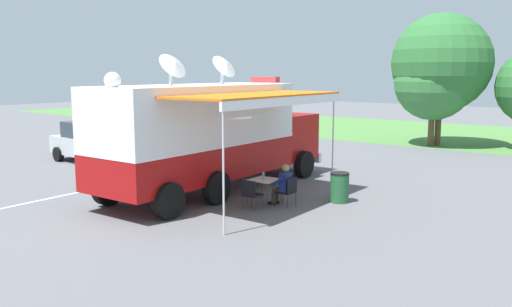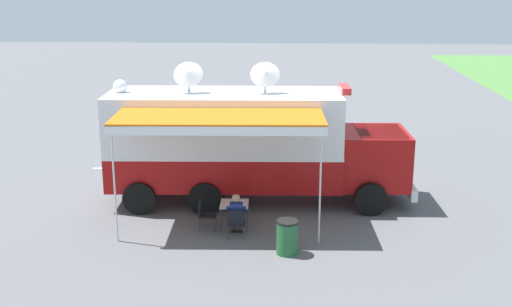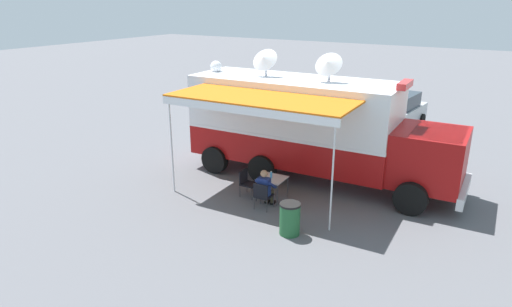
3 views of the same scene
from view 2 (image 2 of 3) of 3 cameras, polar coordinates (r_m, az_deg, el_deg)
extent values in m
plane|color=#5B5B60|center=(20.54, -2.74, -4.18)|extent=(100.00, 100.00, 0.00)
cube|color=silver|center=(24.10, -8.92, -1.34)|extent=(0.29, 4.80, 0.01)
cube|color=#9E0F0F|center=(20.18, -2.79, -1.10)|extent=(2.76, 7.28, 1.10)
cube|color=white|center=(19.83, -2.84, 2.78)|extent=(2.76, 7.28, 1.70)
cube|color=white|center=(20.03, -2.81, 0.41)|extent=(2.78, 7.31, 0.10)
cube|color=#9E0F0F|center=(20.34, 10.39, -0.33)|extent=(2.37, 2.18, 1.70)
cube|color=#28333D|center=(20.25, 11.02, 1.03)|extent=(2.20, 1.55, 0.70)
cube|color=silver|center=(20.82, 13.34, -2.72)|extent=(2.38, 0.28, 0.36)
cylinder|color=black|center=(21.76, 9.23, -1.83)|extent=(0.34, 1.01, 1.00)
cylinder|color=black|center=(19.42, 10.26, -4.04)|extent=(0.34, 1.01, 1.00)
cylinder|color=black|center=(21.60, -3.99, -1.79)|extent=(0.34, 1.01, 1.00)
cylinder|color=black|center=(19.24, -4.60, -4.02)|extent=(0.34, 1.01, 1.00)
cylinder|color=black|center=(21.86, -9.17, -1.75)|extent=(0.34, 1.01, 1.00)
cylinder|color=black|center=(19.53, -10.41, -3.93)|extent=(0.34, 1.01, 1.00)
cube|color=white|center=(19.65, -2.87, 5.34)|extent=(2.76, 7.28, 0.10)
cube|color=red|center=(19.73, 7.96, 5.75)|extent=(1.11, 0.32, 0.20)
cylinder|color=silver|center=(19.70, -6.04, 6.11)|extent=(0.10, 0.10, 0.45)
cone|color=silver|center=(19.49, -6.12, 7.21)|extent=(0.75, 0.92, 0.81)
cylinder|color=silver|center=(19.56, 0.82, 6.13)|extent=(0.10, 0.10, 0.45)
cone|color=silver|center=(19.35, 0.83, 7.24)|extent=(0.75, 0.92, 0.81)
sphere|color=white|center=(20.07, -12.09, 5.90)|extent=(0.44, 0.44, 0.44)
cube|color=orange|center=(17.39, -3.36, 3.31)|extent=(2.40, 5.83, 0.06)
cube|color=white|center=(16.39, -3.61, 2.04)|extent=(0.29, 5.76, 0.24)
cylinder|color=silver|center=(16.87, 5.79, -2.86)|extent=(0.05, 0.05, 3.25)
cylinder|color=silver|center=(17.28, -12.59, -2.72)|extent=(0.05, 0.05, 3.25)
cube|color=silver|center=(18.10, -1.96, -4.54)|extent=(0.83, 0.83, 0.03)
cylinder|color=#333338|center=(18.56, -0.75, -5.21)|extent=(0.03, 0.03, 0.70)
cylinder|color=#333338|center=(17.87, -0.81, -6.05)|extent=(0.03, 0.03, 0.70)
cylinder|color=#333338|center=(18.60, -3.03, -5.19)|extent=(0.03, 0.03, 0.70)
cylinder|color=#333338|center=(17.91, -3.19, -6.03)|extent=(0.03, 0.03, 0.70)
cylinder|color=#4C99D8|center=(18.07, -2.08, -4.19)|extent=(0.07, 0.07, 0.20)
cylinder|color=white|center=(18.03, -2.09, -3.85)|extent=(0.04, 0.04, 0.02)
cube|color=black|center=(17.55, -1.78, -6.24)|extent=(0.50, 0.50, 0.04)
cube|color=black|center=(17.26, -1.82, -5.80)|extent=(0.06, 0.48, 0.44)
cylinder|color=#333338|center=(17.84, -2.45, -6.59)|extent=(0.02, 0.02, 0.42)
cylinder|color=#333338|center=(17.82, -1.03, -6.60)|extent=(0.02, 0.02, 0.42)
cylinder|color=#333338|center=(17.43, -2.53, -7.14)|extent=(0.02, 0.02, 0.42)
cylinder|color=#333338|center=(17.41, -1.07, -7.15)|extent=(0.02, 0.02, 0.42)
cube|color=black|center=(18.12, -4.37, -5.55)|extent=(0.50, 0.50, 0.04)
cube|color=black|center=(18.06, -5.08, -4.86)|extent=(0.48, 0.06, 0.44)
cylinder|color=#333338|center=(18.38, -3.61, -5.92)|extent=(0.02, 0.02, 0.42)
cylinder|color=#333338|center=(17.98, -3.71, -6.43)|extent=(0.02, 0.02, 0.42)
cylinder|color=#333338|center=(18.42, -4.98, -5.90)|extent=(0.02, 0.02, 0.42)
cylinder|color=#333338|center=(18.02, -5.12, -6.41)|extent=(0.02, 0.02, 0.42)
cube|color=navy|center=(17.44, -1.78, -5.32)|extent=(0.25, 0.37, 0.56)
sphere|color=#A37556|center=(17.29, -1.80, -4.02)|extent=(0.22, 0.22, 0.22)
cylinder|color=navy|center=(17.55, -2.52, -5.05)|extent=(0.43, 0.11, 0.34)
cylinder|color=navy|center=(17.53, -1.01, -5.06)|extent=(0.43, 0.11, 0.34)
cylinder|color=#383323|center=(17.71, -2.08, -5.96)|extent=(0.38, 0.14, 0.13)
cylinder|color=#383323|center=(17.96, -2.04, -6.43)|extent=(0.11, 0.11, 0.42)
cube|color=black|center=(18.08, -2.02, -6.87)|extent=(0.24, 0.11, 0.07)
cylinder|color=#383323|center=(17.70, -1.43, -5.96)|extent=(0.38, 0.14, 0.13)
cylinder|color=#383323|center=(17.95, -1.40, -6.43)|extent=(0.11, 0.11, 0.42)
cube|color=black|center=(18.08, -1.39, -6.88)|extent=(0.24, 0.11, 0.07)
cylinder|color=#235B33|center=(16.56, 2.82, -7.59)|extent=(0.56, 0.56, 0.85)
cylinder|color=black|center=(16.39, 2.84, -6.13)|extent=(0.57, 0.57, 0.06)
cube|color=#B2B5BA|center=(27.92, 2.10, 2.67)|extent=(4.34, 2.15, 0.76)
cube|color=#28333D|center=(27.92, 2.14, 4.18)|extent=(2.23, 1.77, 0.68)
cylinder|color=black|center=(26.68, 3.73, 1.19)|extent=(0.66, 0.27, 0.64)
cylinder|color=black|center=(26.86, -0.11, 1.32)|extent=(0.66, 0.27, 0.64)
cylinder|color=black|center=(29.20, 4.11, 2.45)|extent=(0.66, 0.27, 0.64)
cylinder|color=black|center=(29.37, 0.60, 2.56)|extent=(0.66, 0.27, 0.64)
camera|label=1|loc=(15.99, -56.95, -2.57)|focal=37.23mm
camera|label=3|loc=(7.38, 45.05, 4.45)|focal=31.60mm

